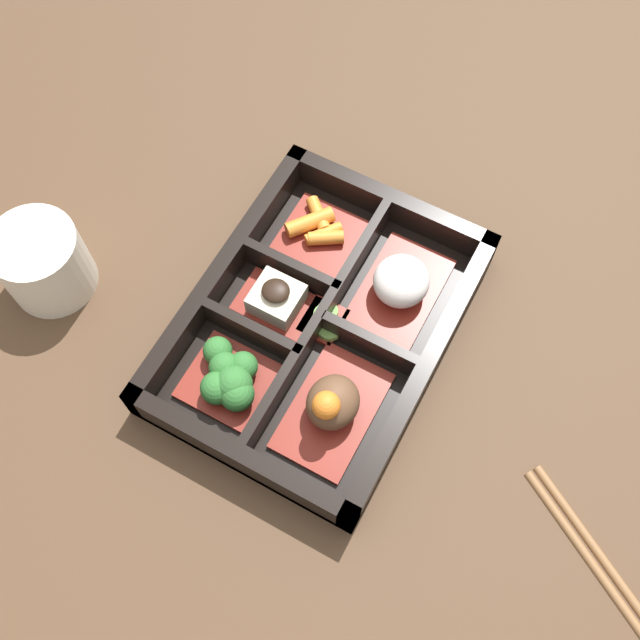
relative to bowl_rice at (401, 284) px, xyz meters
name	(u,v)px	position (x,y,z in m)	size (l,w,h in m)	color
ground_plane	(320,332)	(0.06, -0.04, -0.03)	(3.00, 3.00, 0.00)	#4C3523
bento_base	(320,330)	(0.06, -0.04, -0.02)	(0.28, 0.21, 0.01)	black
bento_rim	(318,322)	(0.06, -0.05, -0.01)	(0.28, 0.21, 0.04)	black
bowl_rice	(401,284)	(0.00, 0.00, 0.00)	(0.10, 0.06, 0.04)	maroon
bowl_stew	(332,405)	(0.12, 0.00, 0.00)	(0.10, 0.06, 0.06)	maroon
bowl_carrots	(318,233)	(-0.02, -0.09, -0.01)	(0.07, 0.07, 0.02)	maroon
bowl_tofu	(275,303)	(0.06, -0.09, 0.00)	(0.05, 0.07, 0.03)	maroon
bowl_greens	(229,379)	(0.14, -0.08, 0.00)	(0.07, 0.07, 0.04)	maroon
bowl_pickles	(328,322)	(0.06, -0.04, -0.01)	(0.04, 0.03, 0.01)	maroon
tea_cup	(43,262)	(0.13, -0.28, 0.01)	(0.08, 0.08, 0.07)	beige
chopsticks	(626,599)	(0.14, 0.26, -0.02)	(0.13, 0.20, 0.01)	brown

